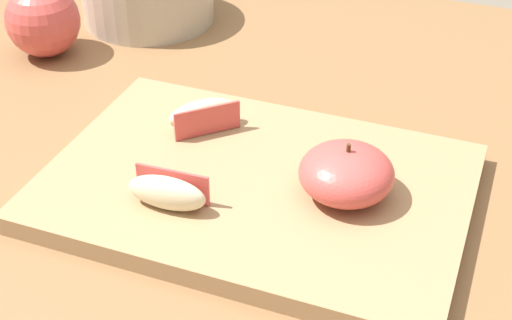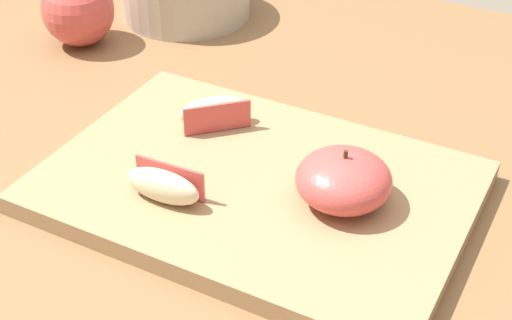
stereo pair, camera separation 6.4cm
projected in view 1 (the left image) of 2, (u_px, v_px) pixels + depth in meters
The scene contains 6 objects.
dining_table at pixel (233, 227), 0.77m from camera, with size 1.44×0.89×0.73m.
cutting_board at pixel (256, 187), 0.66m from camera, with size 0.37×0.25×0.02m.
apple_half_skin_up at pixel (346, 173), 0.63m from camera, with size 0.08×0.08×0.05m.
apple_wedge_left at pixel (204, 115), 0.71m from camera, with size 0.07×0.06×0.03m.
apple_wedge_middle at pixel (167, 192), 0.62m from camera, with size 0.07×0.03×0.03m.
whole_apple_pink_lady at pixel (43, 20), 0.87m from camera, with size 0.09×0.09×0.09m.
Camera 1 is at (0.23, -0.54, 1.14)m, focal length 52.83 mm.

